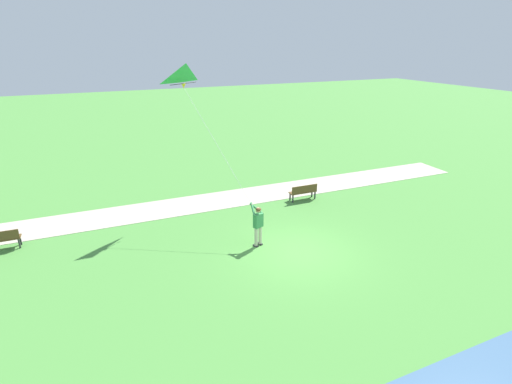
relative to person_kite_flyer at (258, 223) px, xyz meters
name	(u,v)px	position (x,y,z in m)	size (l,w,h in m)	color
ground_plane	(299,252)	(-1.20, -1.29, -1.05)	(120.00, 120.00, 0.00)	#4C8E3D
walkway_path	(205,203)	(5.33, 0.71, -1.04)	(2.40, 32.00, 0.02)	#B7AD99
person_kite_flyer	(258,223)	(0.00, 0.00, 0.00)	(0.63, 0.49, 1.83)	#232328
flying_kite	(187,76)	(4.18, 1.54, 5.50)	(4.52, 2.26, 5.32)	green
park_bench_near_walkway	(303,191)	(3.55, -4.25, -0.54)	(0.47, 1.51, 0.88)	brown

